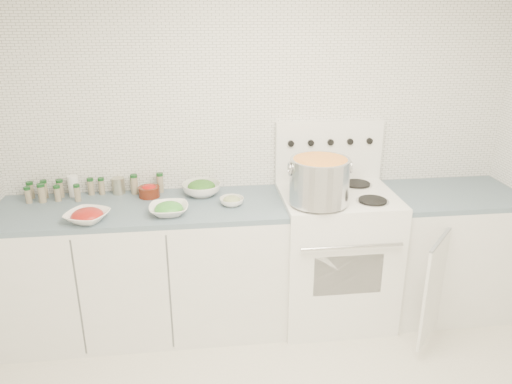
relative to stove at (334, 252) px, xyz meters
name	(u,v)px	position (x,y,z in m)	size (l,w,h in m)	color
room_walls	(311,156)	(-0.48, -1.19, 1.06)	(3.54, 3.04, 2.52)	white
counter_left	(145,268)	(-1.30, 0.00, -0.05)	(1.85, 0.62, 0.90)	white
stove	(334,252)	(0.00, 0.00, 0.00)	(0.76, 0.70, 1.36)	white
counter_right	(445,251)	(0.82, 0.00, -0.05)	(0.89, 0.92, 0.90)	white
stock_pot	(319,179)	(-0.18, -0.17, 0.60)	(0.39, 0.37, 0.28)	silver
bowl_tomato	(87,216)	(-1.59, -0.19, 0.44)	(0.32, 0.32, 0.08)	white
bowl_snowpea	(169,209)	(-1.11, -0.14, 0.44)	(0.25, 0.25, 0.08)	white
bowl_broccoli	(202,188)	(-0.90, 0.17, 0.45)	(0.29, 0.29, 0.11)	white
bowl_zucchini	(232,201)	(-0.72, -0.04, 0.43)	(0.18, 0.18, 0.06)	white
bowl_pepper	(149,191)	(-1.26, 0.18, 0.45)	(0.14, 0.14, 0.09)	#521C0E
salt_canister	(73,186)	(-1.76, 0.26, 0.47)	(0.07, 0.07, 0.14)	white
tin_can	(119,186)	(-1.47, 0.26, 0.46)	(0.09, 0.09, 0.11)	#A5A18B
spice_cluster	(83,188)	(-1.70, 0.22, 0.47)	(0.90, 0.16, 0.14)	gray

